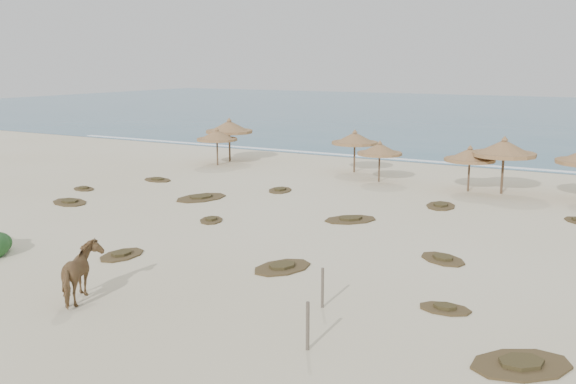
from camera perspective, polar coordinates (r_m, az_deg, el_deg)
name	(u,v)px	position (r m, az deg, el deg)	size (l,w,h in m)	color
ground	(239,253)	(24.69, -4.37, -5.43)	(160.00, 160.00, 0.00)	beige
ocean	(539,115)	(95.82, 21.39, 6.42)	(200.00, 100.00, 0.01)	#295D7B
foam_line	(436,162)	(48.03, 13.02, 2.61)	(70.00, 0.60, 0.01)	white
palapa_0	(229,127)	(47.08, -5.24, 5.74)	(3.68, 3.68, 3.21)	brown
palapa_1	(217,136)	(45.40, -6.34, 4.98)	(3.36, 3.36, 2.68)	brown
palapa_2	(380,150)	(39.16, 8.15, 3.74)	(3.56, 3.56, 2.54)	brown
palapa_3	(355,139)	(42.47, 5.96, 4.71)	(3.70, 3.70, 2.84)	brown
palapa_4	(470,155)	(37.26, 15.86, 3.14)	(2.95, 2.95, 2.63)	brown
palapa_5	(504,149)	(37.06, 18.65, 3.65)	(3.56, 3.56, 3.22)	brown
horse	(82,273)	(20.61, -17.86, -6.89)	(0.94, 2.06, 1.74)	olive
fence_post_near	(308,326)	(16.50, 1.76, -11.82)	(0.10, 0.10, 1.28)	brown
fence_post_far	(322,288)	(19.19, 3.08, -8.50)	(0.09, 0.09, 1.23)	brown
scrub_0	(70,202)	(35.10, -18.84, -0.84)	(2.76, 2.28, 0.16)	#4C3B21
scrub_1	(201,197)	(34.62, -7.72, -0.48)	(2.70, 3.43, 0.16)	#4C3B21
scrub_2	(211,220)	(29.68, -6.84, -2.47)	(1.67, 1.89, 0.16)	#4C3B21
scrub_3	(350,219)	(29.72, 5.57, -2.42)	(2.88, 2.96, 0.16)	#4C3B21
scrub_4	(443,259)	(24.43, 13.59, -5.78)	(2.34, 2.16, 0.16)	#4C3B21
scrub_6	(158,180)	(40.34, -11.52, 1.09)	(2.26, 1.72, 0.16)	#4C3B21
scrub_7	(441,206)	(33.28, 13.42, -1.18)	(1.83, 2.44, 0.16)	#4C3B21
scrub_8	(84,189)	(38.54, -17.69, 0.30)	(1.83, 1.50, 0.16)	#4C3B21
scrub_9	(282,267)	(22.84, -0.51, -6.67)	(2.20, 2.73, 0.16)	#4C3B21
scrub_11	(122,255)	(25.05, -14.56, -5.40)	(1.34, 2.02, 0.16)	#4C3B21
scrub_12	(445,308)	(19.74, 13.78, -10.00)	(1.62, 1.12, 0.16)	#4C3B21
scrub_13	(280,190)	(36.32, -0.72, 0.19)	(1.81, 2.27, 0.16)	#4C3B21
scrub_14	(521,364)	(16.89, 20.02, -14.18)	(3.06, 3.00, 0.16)	#4C3B21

